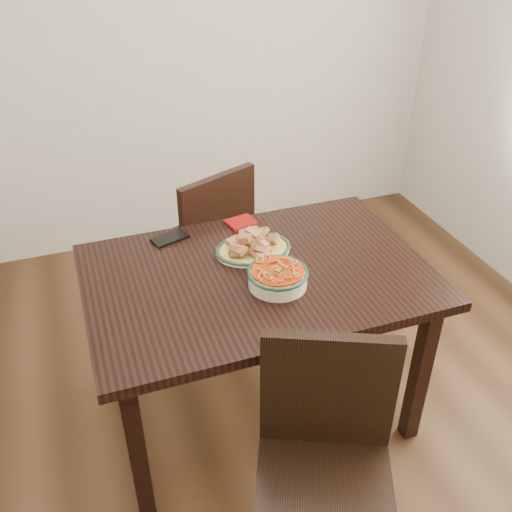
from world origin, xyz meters
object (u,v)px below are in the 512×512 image
object	(u,v)px
noodle_bowl	(278,275)
smartphone	(170,238)
chair_far	(206,241)
fish_plate	(253,242)
dining_table	(258,291)
chair_near	(325,455)

from	to	relation	value
noodle_bowl	smartphone	bearing A→B (deg)	123.91
chair_far	fish_plate	world-z (taller)	chair_far
fish_plate	noodle_bowl	bearing A→B (deg)	-87.77
fish_plate	noodle_bowl	distance (m)	0.24
fish_plate	smartphone	bearing A→B (deg)	144.70
dining_table	smartphone	xyz separation A→B (m)	(-0.26, 0.35, 0.09)
chair_far	smartphone	size ratio (longest dim) A/B	6.07
chair_near	chair_far	bearing A→B (deg)	114.64
dining_table	chair_far	world-z (taller)	chair_far
chair_far	smartphone	xyz separation A→B (m)	(-0.23, -0.33, 0.26)
chair_near	fish_plate	xyz separation A→B (m)	(0.05, 0.81, 0.30)
chair_near	smartphone	xyz separation A→B (m)	(-0.24, 1.01, 0.26)
dining_table	fish_plate	size ratio (longest dim) A/B	4.30
chair_far	dining_table	bearing A→B (deg)	69.45
dining_table	noodle_bowl	bearing A→B (deg)	-68.85
chair_near	smartphone	world-z (taller)	chair_near
chair_far	chair_near	distance (m)	1.34
fish_plate	noodle_bowl	size ratio (longest dim) A/B	1.33
chair_near	noodle_bowl	distance (m)	0.64
noodle_bowl	smartphone	size ratio (longest dim) A/B	1.54
fish_plate	smartphone	xyz separation A→B (m)	(-0.29, 0.21, -0.04)
chair_near	smartphone	bearing A→B (deg)	127.72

